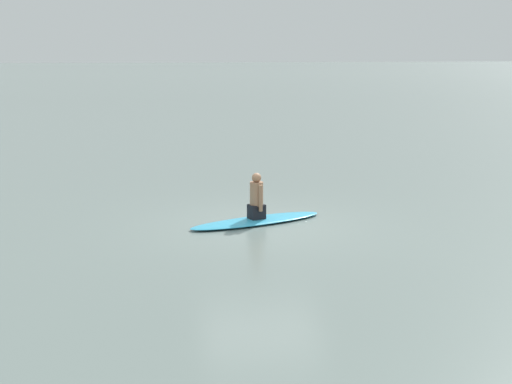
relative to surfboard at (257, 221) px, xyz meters
name	(u,v)px	position (x,y,z in m)	size (l,w,h in m)	color
ground_plane	(261,225)	(-0.05, 0.24, -0.05)	(400.00, 400.00, 0.00)	slate
surfboard	(257,221)	(0.00, 0.00, 0.00)	(3.08, 0.76, 0.09)	#339EC6
person_paddler	(257,198)	(0.00, 0.00, 0.49)	(0.39, 0.42, 0.97)	black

